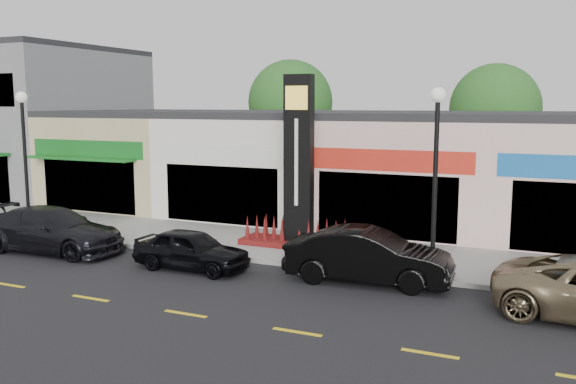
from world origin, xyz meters
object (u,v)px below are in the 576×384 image
Objects in this scene: pylon_sign at (299,187)px; car_black_conv at (369,256)px; car_dark_sedan at (52,230)px; car_black_sedan at (191,250)px; lamp_east_near at (436,162)px; lamp_west_near at (25,147)px.

car_black_conv is at bearing -39.62° from pylon_sign.
car_dark_sedan is at bearing -155.04° from pylon_sign.
car_dark_sedan is 5.74m from car_black_sedan.
pylon_sign is (-5.00, 1.70, -1.20)m from lamp_east_near.
car_dark_sedan is 1.12× the size of car_black_conv.
pylon_sign is 1.60× the size of car_black_sedan.
car_dark_sedan is 11.24m from car_black_conv.
pylon_sign is 8.77m from car_dark_sedan.
car_black_sedan is at bearing -12.38° from lamp_west_near.
car_black_sedan is (-2.10, -3.65, -1.64)m from pylon_sign.
pylon_sign is at bearing 8.77° from lamp_west_near.
lamp_east_near is at bearing -59.52° from car_black_conv.
lamp_east_near is 3.33m from car_black_conv.
car_dark_sedan is at bearing -31.63° from lamp_west_near.
car_black_conv is (-1.63, -1.09, -2.69)m from lamp_east_near.
pylon_sign is 1.12× the size of car_dark_sedan.
car_black_sedan is at bearing 95.55° from car_black_conv.
car_black_conv is at bearing -88.08° from car_dark_sedan.
lamp_west_near and lamp_east_near have the same top height.
lamp_west_near is 1.46× the size of car_black_sedan.
car_black_sedan is 5.54m from car_black_conv.
car_black_conv is at bearing -146.14° from lamp_east_near.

